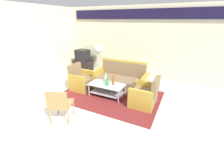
# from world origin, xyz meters

# --- Properties ---
(ground_plane) EXTENTS (14.00, 14.00, 0.00)m
(ground_plane) POSITION_xyz_m (0.00, 0.00, 0.00)
(ground_plane) COLOR white
(wall_back) EXTENTS (6.52, 0.19, 2.80)m
(wall_back) POSITION_xyz_m (0.00, 3.05, 1.48)
(wall_back) COLOR beige
(wall_back) RESTS_ON ground
(wall_left) EXTENTS (0.12, 6.20, 2.80)m
(wall_left) POSITION_xyz_m (-3.26, -0.10, 1.40)
(wall_left) COLOR beige
(wall_left) RESTS_ON ground
(rug) EXTENTS (3.08, 2.07, 0.01)m
(rug) POSITION_xyz_m (-0.13, 0.84, 0.01)
(rug) COLOR maroon
(rug) RESTS_ON ground
(couch) EXTENTS (1.80, 0.75, 0.96)m
(couch) POSITION_xyz_m (-0.04, 1.48, 0.32)
(couch) COLOR #7F6647
(couch) RESTS_ON rug
(armchair_left) EXTENTS (0.71, 0.77, 0.85)m
(armchair_left) POSITION_xyz_m (-1.26, 0.91, 0.29)
(armchair_left) COLOR #7F6647
(armchair_left) RESTS_ON rug
(armchair_right) EXTENTS (0.70, 0.76, 0.85)m
(armchair_right) POSITION_xyz_m (0.99, 0.79, 0.29)
(armchair_right) COLOR #7F6647
(armchair_right) RESTS_ON rug
(coffee_table) EXTENTS (1.10, 0.60, 0.40)m
(coffee_table) POSITION_xyz_m (-0.20, 0.79, 0.27)
(coffee_table) COLOR silver
(coffee_table) RESTS_ON rug
(bottle_brown) EXTENTS (0.08, 0.08, 0.32)m
(bottle_brown) POSITION_xyz_m (-0.02, 0.84, 0.53)
(bottle_brown) COLOR brown
(bottle_brown) RESTS_ON coffee_table
(bottle_green) EXTENTS (0.08, 0.08, 0.28)m
(bottle_green) POSITION_xyz_m (-0.16, 0.71, 0.52)
(bottle_green) COLOR #2D8C38
(bottle_green) RESTS_ON coffee_table
(bottle_clear) EXTENTS (0.08, 0.08, 0.31)m
(bottle_clear) POSITION_xyz_m (-0.29, 0.90, 0.53)
(bottle_clear) COLOR silver
(bottle_clear) RESTS_ON coffee_table
(cup) EXTENTS (0.08, 0.08, 0.10)m
(cup) POSITION_xyz_m (-0.03, 0.69, 0.46)
(cup) COLOR silver
(cup) RESTS_ON coffee_table
(tv_stand) EXTENTS (0.80, 0.50, 0.52)m
(tv_stand) POSITION_xyz_m (-2.41, 2.55, 0.26)
(tv_stand) COLOR black
(tv_stand) RESTS_ON ground
(television) EXTENTS (0.66, 0.53, 0.48)m
(television) POSITION_xyz_m (-2.41, 2.55, 0.76)
(television) COLOR black
(television) RESTS_ON tv_stand
(pedestal_fan) EXTENTS (0.36, 0.36, 1.27)m
(pedestal_fan) POSITION_xyz_m (-1.60, 2.60, 1.01)
(pedestal_fan) COLOR #2D2D33
(pedestal_fan) RESTS_ON ground
(wicker_chair) EXTENTS (0.63, 0.63, 0.84)m
(wicker_chair) POSITION_xyz_m (-0.57, -0.82, 0.49)
(wicker_chair) COLOR #AD844C
(wicker_chair) RESTS_ON ground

